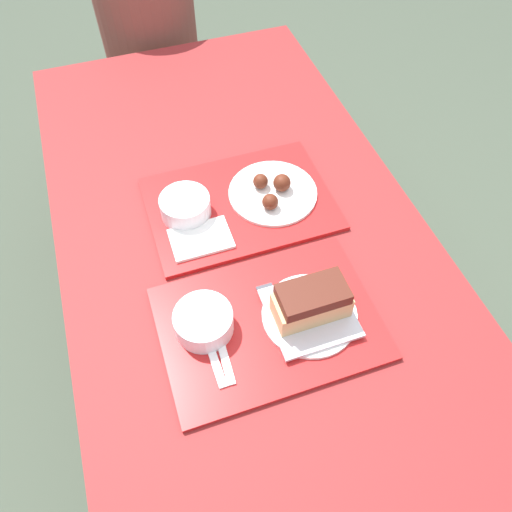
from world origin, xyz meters
TOP-DOWN VIEW (x-y plane):
  - ground_plane at (0.00, 0.00)m, footprint 12.00×12.00m
  - picnic_table at (0.00, 0.00)m, footprint 0.85×1.89m
  - picnic_bench_far at (0.00, 1.16)m, footprint 0.81×0.28m
  - tray_near at (-0.03, -0.14)m, footprint 0.45×0.32m
  - tray_far at (0.02, 0.20)m, footprint 0.45×0.32m
  - bowl_coleslaw_near at (-0.15, -0.11)m, footprint 0.12×0.12m
  - brisket_sandwich_plate at (0.06, -0.15)m, footprint 0.20×0.20m
  - plastic_fork_near at (-0.16, -0.16)m, footprint 0.02×0.17m
  - plastic_knife_near at (-0.13, -0.16)m, footprint 0.02×0.17m
  - condiment_packet at (-0.01, -0.07)m, footprint 0.04×0.03m
  - bowl_coleslaw_far at (-0.11, 0.20)m, footprint 0.12×0.12m
  - wings_plate_far at (0.10, 0.19)m, footprint 0.22×0.22m
  - napkin_far at (-0.10, 0.11)m, footprint 0.14×0.10m
  - person_seated_across at (-0.02, 1.16)m, footprint 0.34×0.34m

SIDE VIEW (x-z plane):
  - ground_plane at x=0.00m, z-range 0.00..0.00m
  - picnic_bench_far at x=0.00m, z-range 0.15..0.57m
  - picnic_table at x=0.00m, z-range 0.28..1.01m
  - person_seated_across at x=-0.02m, z-range 0.37..1.07m
  - tray_near at x=-0.03m, z-range 0.73..0.74m
  - tray_far at x=0.02m, z-range 0.73..0.74m
  - plastic_fork_near at x=-0.16m, z-range 0.74..0.75m
  - plastic_knife_near at x=-0.13m, z-range 0.74..0.75m
  - condiment_packet at x=-0.01m, z-range 0.74..0.75m
  - napkin_far at x=-0.10m, z-range 0.74..0.75m
  - wings_plate_far at x=0.10m, z-range 0.73..0.78m
  - bowl_coleslaw_near at x=-0.15m, z-range 0.75..0.80m
  - bowl_coleslaw_far at x=-0.11m, z-range 0.75..0.80m
  - brisket_sandwich_plate at x=0.06m, z-range 0.73..0.83m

